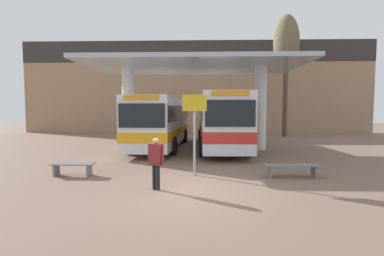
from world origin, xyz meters
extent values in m
plane|color=#755B4C|center=(0.00, 0.00, 0.00)|extent=(100.00, 100.00, 0.00)
cube|color=#9E7A5B|center=(0.00, 22.23, 5.23)|extent=(40.00, 0.50, 10.47)
cube|color=#332D2D|center=(0.00, 22.23, 9.27)|extent=(40.00, 0.58, 2.40)
cylinder|color=silver|center=(-4.18, 8.75, 2.60)|extent=(0.75, 0.75, 5.19)
cylinder|color=silver|center=(4.18, 8.75, 2.60)|extent=(0.75, 0.75, 5.19)
cube|color=#A8B7C1|center=(0.00, 8.75, 5.31)|extent=(13.35, 5.96, 0.24)
cube|color=silver|center=(-2.12, 9.75, 1.77)|extent=(2.94, 10.48, 2.87)
cube|color=black|center=(-2.12, 9.75, 2.31)|extent=(2.96, 10.07, 0.92)
cube|color=orange|center=(-2.12, 9.75, 1.12)|extent=(2.98, 10.52, 0.52)
cube|color=black|center=(-2.38, 4.54, 2.20)|extent=(2.24, 0.17, 1.15)
cube|color=orange|center=(-2.38, 4.54, 3.06)|extent=(1.70, 0.13, 0.22)
cylinder|color=black|center=(-3.49, 6.60, 0.51)|extent=(0.33, 1.04, 1.02)
cylinder|color=black|center=(-1.06, 6.48, 0.51)|extent=(0.33, 1.04, 1.02)
cylinder|color=black|center=(-3.19, 12.66, 0.51)|extent=(0.33, 1.04, 1.02)
cylinder|color=black|center=(-0.77, 12.54, 0.51)|extent=(0.33, 1.04, 1.02)
cube|color=silver|center=(1.69, 9.16, 1.86)|extent=(2.57, 10.11, 3.02)
cube|color=black|center=(1.69, 9.16, 2.43)|extent=(2.61, 9.71, 0.97)
cube|color=red|center=(1.69, 9.16, 1.18)|extent=(2.61, 10.15, 0.54)
cube|color=black|center=(1.74, 4.09, 2.31)|extent=(2.27, 0.08, 1.21)
cube|color=orange|center=(1.74, 4.09, 3.23)|extent=(1.73, 0.07, 0.22)
cylinder|color=black|center=(0.49, 6.02, 0.54)|extent=(0.29, 1.07, 1.07)
cylinder|color=black|center=(2.95, 6.05, 0.54)|extent=(0.29, 1.07, 1.07)
cylinder|color=black|center=(0.42, 11.92, 0.54)|extent=(0.29, 1.07, 1.07)
cylinder|color=black|center=(2.89, 11.95, 0.54)|extent=(0.29, 1.07, 1.07)
cube|color=slate|center=(3.71, 1.79, 0.44)|extent=(1.99, 0.44, 0.04)
cube|color=slate|center=(2.92, 1.79, 0.21)|extent=(0.07, 0.37, 0.42)
cube|color=slate|center=(4.51, 1.79, 0.21)|extent=(0.07, 0.37, 0.42)
cube|color=slate|center=(-4.36, 1.79, 0.44)|extent=(1.55, 0.44, 0.04)
cube|color=slate|center=(-4.98, 1.79, 0.21)|extent=(0.07, 0.37, 0.42)
cube|color=slate|center=(-3.73, 1.79, 0.21)|extent=(0.07, 0.37, 0.42)
cylinder|color=gray|center=(0.17, 1.98, 1.20)|extent=(0.09, 0.09, 2.41)
cube|color=gold|center=(0.17, 1.98, 2.71)|extent=(0.90, 0.06, 0.60)
cylinder|color=black|center=(-1.03, 0.19, 0.38)|extent=(0.15, 0.15, 0.77)
cylinder|color=black|center=(-0.90, 0.12, 0.38)|extent=(0.15, 0.15, 0.77)
cube|color=maroon|center=(-0.96, 0.16, 1.09)|extent=(0.48, 0.39, 0.64)
sphere|color=tan|center=(-0.96, 0.16, 1.50)|extent=(0.18, 0.18, 0.18)
cylinder|color=maroon|center=(-1.19, 0.27, 1.10)|extent=(0.11, 0.11, 0.55)
cylinder|color=maroon|center=(-0.74, 0.04, 1.10)|extent=(0.11, 0.11, 0.55)
cylinder|color=#473A2B|center=(8.56, 17.38, 3.74)|extent=(0.42, 0.42, 7.48)
ellipsoid|color=brown|center=(8.56, 17.38, 8.91)|extent=(2.37, 2.37, 5.21)
camera|label=1|loc=(0.34, -7.50, 2.36)|focal=24.00mm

